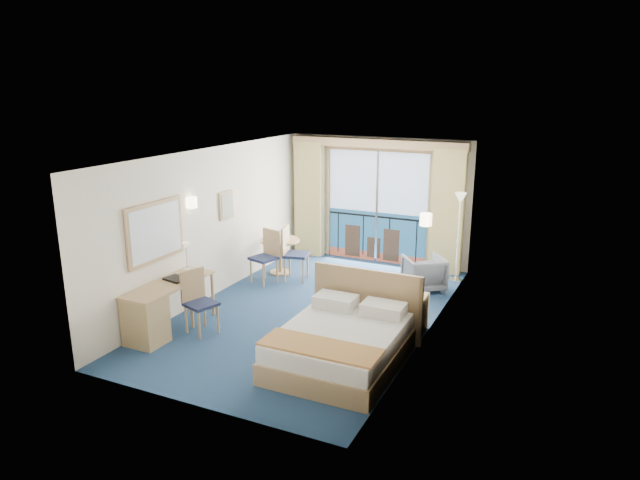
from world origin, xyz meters
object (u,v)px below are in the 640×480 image
(round_table, at_px, (280,247))
(table_chair_a, at_px, (291,250))
(desk_chair, at_px, (198,298))
(table_chair_b, at_px, (267,253))
(bed, at_px, (342,343))
(nightstand, at_px, (411,313))
(floor_lamp, at_px, (460,215))
(desk, at_px, (151,314))
(armchair, at_px, (424,273))

(round_table, xyz_separation_m, table_chair_a, (0.40, -0.25, 0.06))
(desk_chair, xyz_separation_m, table_chair_b, (-0.20, 2.49, 0.02))
(desk_chair, relative_size, table_chair_b, 0.96)
(bed, height_order, desk_chair, bed)
(nightstand, xyz_separation_m, round_table, (-3.25, 1.65, 0.24))
(floor_lamp, relative_size, desk, 1.07)
(bed, xyz_separation_m, armchair, (0.24, 3.38, 0.02))
(desk, height_order, table_chair_b, table_chair_b)
(floor_lamp, xyz_separation_m, desk, (-3.58, -4.69, -0.91))
(table_chair_a, bearing_deg, desk_chair, 164.00)
(desk_chair, height_order, round_table, desk_chair)
(bed, relative_size, desk, 1.25)
(desk_chair, height_order, table_chair_b, table_chair_b)
(desk_chair, bearing_deg, desk, 160.24)
(desk, bearing_deg, round_table, 86.78)
(desk_chair, bearing_deg, armchair, -20.43)
(armchair, height_order, floor_lamp, floor_lamp)
(bed, height_order, floor_lamp, floor_lamp)
(nightstand, height_order, desk_chair, desk_chair)
(armchair, relative_size, round_table, 0.89)
(nightstand, xyz_separation_m, desk_chair, (-3.01, -1.41, 0.26))
(nightstand, bearing_deg, table_chair_a, 153.81)
(desk_chair, relative_size, table_chair_a, 0.93)
(armchair, xyz_separation_m, floor_lamp, (0.45, 0.75, 1.02))
(desk, distance_m, table_chair_b, 3.07)
(round_table, distance_m, table_chair_a, 0.48)
(bed, bearing_deg, table_chair_b, 136.72)
(desk_chair, xyz_separation_m, round_table, (-0.24, 3.06, -0.02))
(nightstand, xyz_separation_m, desk, (-3.45, -1.98, 0.12))
(armchair, bearing_deg, desk, 15.09)
(bed, height_order, table_chair_a, bed)
(armchair, height_order, round_table, round_table)
(floor_lamp, height_order, table_chair_b, floor_lamp)
(floor_lamp, height_order, desk, floor_lamp)
(bed, relative_size, floor_lamp, 1.17)
(round_table, bearing_deg, nightstand, -26.97)
(floor_lamp, height_order, round_table, floor_lamp)
(nightstand, relative_size, table_chair_a, 0.57)
(bed, distance_m, round_table, 4.09)
(table_chair_b, bearing_deg, armchair, 33.90)
(armchair, height_order, table_chair_b, table_chair_b)
(round_table, relative_size, table_chair_a, 0.74)
(floor_lamp, height_order, desk_chair, floor_lamp)
(desk_chair, bearing_deg, table_chair_a, 14.93)
(desk_chair, relative_size, round_table, 1.25)
(bed, bearing_deg, floor_lamp, 80.55)
(desk, relative_size, desk_chair, 1.66)
(table_chair_b, bearing_deg, desk_chair, -68.24)
(floor_lamp, bearing_deg, table_chair_b, -154.01)
(desk, bearing_deg, bed, 10.86)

